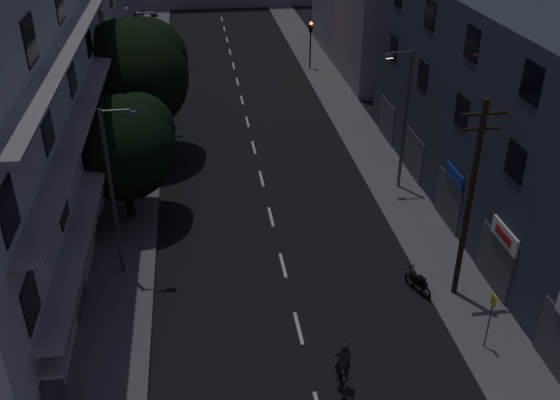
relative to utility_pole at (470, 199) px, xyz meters
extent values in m
plane|color=black|center=(-7.17, 17.26, -4.87)|extent=(160.00, 160.00, 0.00)
cube|color=#565659|center=(-14.67, 17.26, -4.79)|extent=(3.00, 90.00, 0.15)
cube|color=#565659|center=(0.33, 17.26, -4.79)|extent=(3.00, 90.00, 0.15)
cube|color=beige|center=(-7.17, -1.24, -4.86)|extent=(0.15, 2.00, 0.01)
cube|color=beige|center=(-7.17, 3.26, -4.86)|extent=(0.15, 2.00, 0.01)
cube|color=beige|center=(-7.17, 7.76, -4.86)|extent=(0.15, 2.00, 0.01)
cube|color=beige|center=(-7.17, 12.26, -4.86)|extent=(0.15, 2.00, 0.01)
cube|color=beige|center=(-7.17, 16.76, -4.86)|extent=(0.15, 2.00, 0.01)
cube|color=beige|center=(-7.17, 21.26, -4.86)|extent=(0.15, 2.00, 0.01)
cube|color=beige|center=(-7.17, 25.76, -4.86)|extent=(0.15, 2.00, 0.01)
cube|color=beige|center=(-7.17, 30.26, -4.86)|extent=(0.15, 2.00, 0.01)
cube|color=beige|center=(-7.17, 34.76, -4.86)|extent=(0.15, 2.00, 0.01)
cube|color=beige|center=(-7.17, 39.26, -4.86)|extent=(0.15, 2.00, 0.01)
cube|color=beige|center=(-7.17, 43.76, -4.86)|extent=(0.15, 2.00, 0.01)
cube|color=beige|center=(-7.17, 48.26, -4.86)|extent=(0.15, 2.00, 0.01)
cube|color=beige|center=(-7.17, 52.76, -4.86)|extent=(0.15, 2.00, 0.01)
cube|color=#B5B5B0|center=(-19.17, 10.26, 2.13)|extent=(6.00, 36.00, 14.00)
cube|color=black|center=(-16.15, -4.74, -2.87)|extent=(0.06, 1.60, 1.60)
cube|color=black|center=(-16.15, 1.26, -2.87)|extent=(0.06, 1.60, 1.60)
cube|color=black|center=(-16.15, 7.26, -2.87)|extent=(0.06, 1.60, 1.60)
cube|color=black|center=(-16.15, 13.26, -2.87)|extent=(0.06, 1.60, 1.60)
cube|color=black|center=(-16.15, 19.26, -2.87)|extent=(0.06, 1.60, 1.60)
cube|color=black|center=(-16.15, 25.26, -2.87)|extent=(0.06, 1.60, 1.60)
cube|color=black|center=(-16.15, -4.74, 0.33)|extent=(0.06, 1.60, 1.60)
cube|color=black|center=(-16.15, 1.26, 0.33)|extent=(0.06, 1.60, 1.60)
cube|color=black|center=(-16.15, 7.26, 0.33)|extent=(0.06, 1.60, 1.60)
cube|color=black|center=(-16.15, 13.26, 0.33)|extent=(0.06, 1.60, 1.60)
cube|color=black|center=(-16.15, 19.26, 0.33)|extent=(0.06, 1.60, 1.60)
cube|color=black|center=(-16.15, 25.26, 0.33)|extent=(0.06, 1.60, 1.60)
cube|color=black|center=(-16.15, -4.74, 3.53)|extent=(0.06, 1.60, 1.60)
cube|color=black|center=(-16.15, 1.26, 3.53)|extent=(0.06, 1.60, 1.60)
cube|color=black|center=(-16.15, 7.26, 3.53)|extent=(0.06, 1.60, 1.60)
cube|color=black|center=(-16.15, 13.26, 3.53)|extent=(0.06, 1.60, 1.60)
cube|color=black|center=(-16.15, 19.26, 3.53)|extent=(0.06, 1.60, 1.60)
cube|color=black|center=(-16.15, 1.26, 6.73)|extent=(0.06, 1.60, 1.60)
cube|color=black|center=(-16.15, 7.26, 6.73)|extent=(0.06, 1.60, 1.60)
cube|color=gray|center=(-15.67, 10.26, -0.87)|extent=(1.00, 32.40, 0.12)
cube|color=gray|center=(-15.67, 10.26, 2.33)|extent=(1.00, 32.40, 0.12)
cube|color=gray|center=(-15.67, 10.26, 5.53)|extent=(1.00, 32.40, 0.12)
cube|color=gray|center=(-15.77, 10.26, -1.77)|extent=(0.80, 32.40, 0.12)
cube|color=#424247|center=(-16.14, -4.74, -3.47)|extent=(0.06, 2.40, 2.40)
cube|color=#424247|center=(-16.14, 1.26, -3.47)|extent=(0.06, 2.40, 2.40)
cube|color=#424247|center=(-16.14, 7.26, -3.47)|extent=(0.06, 2.40, 2.40)
cube|color=#424247|center=(-16.14, 13.26, -3.47)|extent=(0.06, 2.40, 2.40)
cube|color=#424247|center=(-16.14, 19.26, -3.47)|extent=(0.06, 2.40, 2.40)
cube|color=#424247|center=(-16.14, 25.26, -3.47)|extent=(0.06, 2.40, 2.40)
cube|color=#2E333F|center=(4.83, 6.26, 0.63)|extent=(6.00, 28.00, 11.00)
cube|color=black|center=(1.81, 0.26, 1.43)|extent=(0.06, 1.40, 1.50)
cube|color=black|center=(1.81, 5.76, 1.43)|extent=(0.06, 1.40, 1.50)
cube|color=black|center=(1.81, 11.26, 1.43)|extent=(0.06, 1.40, 1.50)
cube|color=black|center=(1.81, 16.76, 1.43)|extent=(0.06, 1.40, 1.50)
cube|color=black|center=(1.81, 0.26, 4.73)|extent=(0.06, 1.40, 1.50)
cube|color=black|center=(1.81, 5.76, 4.73)|extent=(0.06, 1.40, 1.50)
cube|color=black|center=(1.81, 11.26, 4.73)|extent=(0.06, 1.40, 1.50)
cube|color=#424247|center=(1.80, -5.24, -3.47)|extent=(0.06, 3.00, 2.60)
cube|color=#424247|center=(1.80, 0.26, -3.47)|extent=(0.06, 3.00, 2.60)
cube|color=#424247|center=(1.80, 5.76, -3.47)|extent=(0.06, 3.00, 2.60)
cube|color=#424247|center=(1.80, 11.26, -3.47)|extent=(0.06, 3.00, 2.60)
cube|color=#424247|center=(1.80, 16.76, -3.47)|extent=(0.06, 3.00, 2.60)
cube|color=silver|center=(1.73, -0.24, -1.77)|extent=(0.12, 2.20, 0.80)
cube|color=#B21414|center=(1.65, -0.24, -1.77)|extent=(0.02, 1.40, 0.36)
cube|color=navy|center=(1.73, 5.26, -1.77)|extent=(0.12, 2.00, 0.70)
cylinder|color=black|center=(-14.57, 8.71, -2.92)|extent=(0.44, 0.44, 3.60)
sphere|color=black|center=(-14.57, 8.71, -0.76)|extent=(5.40, 5.40, 5.40)
sphere|color=black|center=(-13.76, 9.38, -0.09)|extent=(3.78, 3.78, 3.78)
sphere|color=black|center=(-15.24, 8.17, -0.36)|extent=(3.51, 3.51, 3.51)
cylinder|color=black|center=(-14.55, 16.47, -2.40)|extent=(0.44, 0.44, 4.63)
sphere|color=black|center=(-14.55, 16.47, 0.38)|extent=(6.98, 6.98, 6.98)
sphere|color=black|center=(-13.50, 17.34, 1.25)|extent=(4.88, 4.88, 4.88)
sphere|color=black|center=(-15.42, 15.77, 0.90)|extent=(4.53, 4.53, 4.53)
cylinder|color=black|center=(-14.90, 26.16, -2.99)|extent=(0.44, 0.44, 3.45)
sphere|color=black|center=(-14.90, 26.16, -0.92)|extent=(5.15, 5.15, 5.15)
sphere|color=black|center=(-14.13, 26.80, -0.28)|extent=(3.61, 3.61, 3.61)
sphere|color=black|center=(-15.54, 25.64, -0.54)|extent=(3.35, 3.35, 3.35)
cylinder|color=black|center=(-0.49, 32.70, -3.12)|extent=(0.12, 0.12, 3.20)
cube|color=black|center=(-0.49, 32.70, -1.07)|extent=(0.28, 0.22, 0.90)
sphere|color=#FF0C05|center=(-0.49, 32.55, -0.74)|extent=(0.22, 0.22, 0.22)
sphere|color=#3F330C|center=(-0.49, 32.55, -1.04)|extent=(0.22, 0.22, 0.22)
sphere|color=black|center=(-0.49, 32.55, -1.34)|extent=(0.22, 0.22, 0.22)
cylinder|color=black|center=(-13.47, 31.44, -3.12)|extent=(0.12, 0.12, 3.20)
cube|color=black|center=(-13.47, 31.44, -1.07)|extent=(0.28, 0.22, 0.90)
sphere|color=black|center=(-13.47, 31.29, -0.74)|extent=(0.22, 0.22, 0.22)
sphere|color=#3F330C|center=(-13.47, 31.29, -1.04)|extent=(0.22, 0.22, 0.22)
sphere|color=#0CFF26|center=(-13.47, 31.29, -1.34)|extent=(0.22, 0.22, 0.22)
cylinder|color=#515258|center=(-14.59, 3.60, -0.72)|extent=(0.18, 0.18, 8.00)
cylinder|color=#515258|center=(-13.99, 3.60, 3.18)|extent=(1.20, 0.10, 0.10)
cube|color=#515258|center=(-13.39, 3.60, 3.03)|extent=(0.45, 0.25, 0.18)
cube|color=#4C4C4C|center=(-13.39, 3.60, 2.93)|extent=(0.35, 0.18, 0.04)
cylinder|color=#56595D|center=(0.56, 9.93, -0.72)|extent=(0.18, 0.18, 8.00)
cylinder|color=#56595D|center=(-0.04, 9.93, 3.18)|extent=(1.20, 0.10, 0.10)
cube|color=#56595D|center=(-0.64, 9.93, 3.03)|extent=(0.45, 0.25, 0.18)
cube|color=#FFD88C|center=(-0.64, 9.93, 2.93)|extent=(0.35, 0.18, 0.04)
cylinder|color=#53545A|center=(-14.24, 20.81, -0.72)|extent=(0.18, 0.18, 8.00)
cylinder|color=#53545A|center=(-13.64, 20.81, 3.18)|extent=(1.20, 0.10, 0.10)
cube|color=#53545A|center=(-13.04, 20.81, 3.03)|extent=(0.45, 0.25, 0.18)
cube|color=#4C4C4C|center=(-13.04, 20.81, 2.93)|extent=(0.35, 0.18, 0.04)
cylinder|color=black|center=(0.00, 0.00, -0.22)|extent=(0.24, 0.24, 9.00)
cube|color=black|center=(0.00, 0.00, 3.68)|extent=(1.80, 0.10, 0.10)
cube|color=black|center=(0.00, 0.00, 3.08)|extent=(1.50, 0.10, 0.10)
cylinder|color=#595B60|center=(-0.14, -3.48, -3.47)|extent=(0.06, 0.06, 2.50)
cube|color=yellow|center=(-0.14, -3.48, -2.42)|extent=(0.05, 0.35, 0.45)
torus|color=black|center=(-1.32, -0.04, -4.60)|extent=(0.32, 0.63, 0.64)
torus|color=black|center=(-1.72, 0.96, -4.60)|extent=(0.32, 0.63, 0.64)
cube|color=black|center=(-1.52, 0.46, -4.31)|extent=(0.57, 1.00, 0.31)
cube|color=black|center=(-1.47, 0.33, -4.08)|extent=(0.40, 0.48, 0.09)
cylinder|color=black|center=(-1.70, 0.91, -4.19)|extent=(0.19, 0.38, 0.76)
cube|color=black|center=(-1.73, 1.00, -3.92)|extent=(0.47, 0.22, 0.04)
imported|color=black|center=(-6.15, -4.63, -4.42)|extent=(0.72, 1.75, 0.90)
imported|color=black|center=(-6.15, -4.63, -3.56)|extent=(0.66, 0.46, 1.72)
camera|label=1|loc=(-10.69, -20.72, 12.39)|focal=40.00mm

